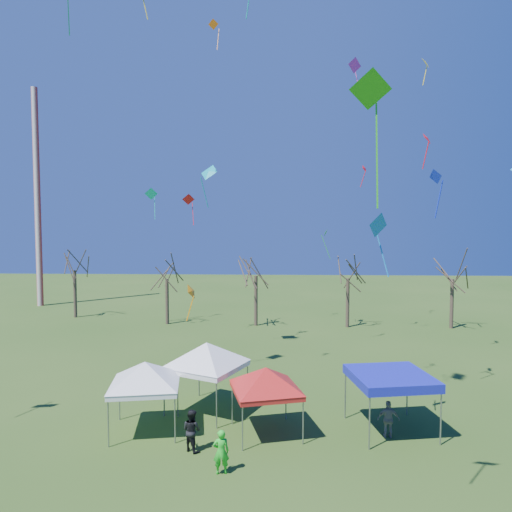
% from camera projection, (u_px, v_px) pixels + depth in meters
% --- Properties ---
extents(ground, '(140.00, 140.00, 0.00)m').
position_uv_depth(ground, '(287.00, 458.00, 18.02)').
color(ground, '#2D4D18').
rests_on(ground, ground).
extents(radio_mast, '(0.70, 0.70, 25.00)m').
position_uv_depth(radio_mast, '(37.00, 198.00, 52.41)').
color(radio_mast, silver).
rests_on(radio_mast, ground).
extents(tree_0, '(3.83, 3.83, 8.44)m').
position_uv_depth(tree_0, '(74.00, 254.00, 45.86)').
color(tree_0, '#3D2D21').
rests_on(tree_0, ground).
extents(tree_1, '(3.42, 3.42, 7.54)m').
position_uv_depth(tree_1, '(167.00, 263.00, 42.72)').
color(tree_1, '#3D2D21').
rests_on(tree_1, ground).
extents(tree_2, '(3.71, 3.71, 8.18)m').
position_uv_depth(tree_2, '(256.00, 258.00, 42.04)').
color(tree_2, '#3D2D21').
rests_on(tree_2, ground).
extents(tree_3, '(3.59, 3.59, 7.91)m').
position_uv_depth(tree_3, '(348.00, 261.00, 41.34)').
color(tree_3, '#3D2D21').
rests_on(tree_3, ground).
extents(tree_4, '(3.58, 3.58, 7.89)m').
position_uv_depth(tree_4, '(453.00, 261.00, 40.87)').
color(tree_4, '#3D2D21').
rests_on(tree_4, ground).
extents(tent_white_west, '(4.06, 4.06, 3.64)m').
position_uv_depth(tent_white_west, '(145.00, 366.00, 20.25)').
color(tent_white_west, gray).
rests_on(tent_white_west, ground).
extents(tent_white_mid, '(4.22, 4.22, 3.97)m').
position_uv_depth(tent_white_mid, '(207.00, 347.00, 22.47)').
color(tent_white_mid, gray).
rests_on(tent_white_mid, ground).
extents(tent_red, '(3.78, 3.78, 3.45)m').
position_uv_depth(tent_red, '(266.00, 372.00, 19.95)').
color(tent_red, gray).
rests_on(tent_red, ground).
extents(tent_blue, '(3.84, 3.84, 2.61)m').
position_uv_depth(tent_blue, '(390.00, 378.00, 20.27)').
color(tent_blue, gray).
rests_on(tent_blue, ground).
extents(person_grey, '(0.96, 0.45, 1.60)m').
position_uv_depth(person_grey, '(389.00, 419.00, 19.75)').
color(person_grey, slate).
rests_on(person_grey, ground).
extents(person_green, '(0.67, 0.51, 1.66)m').
position_uv_depth(person_green, '(221.00, 452.00, 16.83)').
color(person_green, '#21D227').
rests_on(person_green, ground).
extents(person_dark, '(1.05, 0.99, 1.70)m').
position_uv_depth(person_dark, '(192.00, 430.00, 18.57)').
color(person_dark, black).
rests_on(person_dark, ground).
extents(kite_3, '(1.37, 1.04, 3.35)m').
position_uv_depth(kite_3, '(354.00, 66.00, 39.40)').
color(kite_3, '#F536B4').
rests_on(kite_3, ground).
extents(kite_2, '(1.29, 0.86, 2.96)m').
position_uv_depth(kite_2, '(151.00, 194.00, 42.21)').
color(kite_2, '#0ED4AA').
rests_on(kite_2, ground).
extents(kite_1, '(0.58, 0.87, 1.81)m').
position_uv_depth(kite_1, '(192.00, 292.00, 22.22)').
color(kite_1, orange).
rests_on(kite_1, ground).
extents(kite_17, '(0.72, 0.91, 2.56)m').
position_uv_depth(kite_17, '(436.00, 178.00, 23.34)').
color(kite_17, '#1226C0').
rests_on(kite_17, ground).
extents(kite_5, '(1.14, 0.75, 3.63)m').
position_uv_depth(kite_5, '(370.00, 91.00, 11.95)').
color(kite_5, green).
rests_on(kite_5, ground).
extents(kite_26, '(0.88, 0.79, 2.61)m').
position_uv_depth(kite_26, '(214.00, 25.00, 36.89)').
color(kite_26, '#DB610B').
rests_on(kite_26, ground).
extents(kite_18, '(0.81, 0.87, 1.89)m').
position_uv_depth(kite_18, '(427.00, 139.00, 23.14)').
color(kite_18, red).
rests_on(kite_18, ground).
extents(kite_27, '(1.16, 1.04, 2.80)m').
position_uv_depth(kite_27, '(378.00, 226.00, 19.53)').
color(kite_27, blue).
rests_on(kite_27, ground).
extents(kite_19, '(0.69, 0.77, 1.87)m').
position_uv_depth(kite_19, '(364.00, 169.00, 37.41)').
color(kite_19, red).
rests_on(kite_19, ground).
extents(kite_15, '(0.87, 1.02, 1.78)m').
position_uv_depth(kite_15, '(426.00, 63.00, 27.74)').
color(kite_15, yellow).
rests_on(kite_15, ground).
extents(kite_11, '(1.72, 1.55, 3.09)m').
position_uv_depth(kite_11, '(209.00, 172.00, 32.03)').
color(kite_11, '#0CA7B8').
rests_on(kite_11, ground).
extents(kite_13, '(1.18, 0.93, 2.63)m').
position_uv_depth(kite_13, '(189.00, 200.00, 37.57)').
color(kite_13, red).
rests_on(kite_13, ground).
extents(kite_22, '(0.85, 0.95, 2.77)m').
position_uv_depth(kite_22, '(325.00, 234.00, 40.93)').
color(kite_22, '#1C9617').
rests_on(kite_22, ground).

